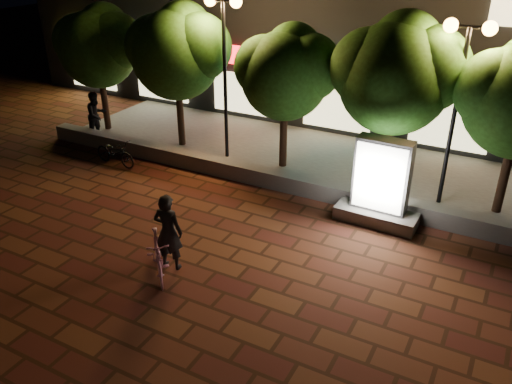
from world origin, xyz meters
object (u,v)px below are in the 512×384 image
Objects in this scene: street_lamp_right at (463,68)px; scooter_parked at (115,153)px; tree_mid at (287,70)px; street_lamp_left at (224,37)px; tree_right at (398,71)px; rider at (168,232)px; tree_left at (178,49)px; ad_kiosk at (380,189)px; tree_far_left at (99,44)px; pedestrian at (97,115)px; scooter_pink at (158,255)px.

street_lamp_right is 10.77m from scooter_parked.
street_lamp_left reaches higher than tree_mid.
tree_right is 2.71× the size of rider.
street_lamp_left is at bearing -79.38° from rider.
scooter_parked is at bearing -163.51° from tree_right.
rider reaches higher than scooter_parked.
ad_kiosk is (7.66, -1.96, -2.51)m from tree_left.
rider is at bearing -39.84° from tree_far_left.
pedestrian is at bearing -45.27° from rider.
tree_right is 0.98× the size of street_lamp_left.
street_lamp_right is 12.47m from pedestrian.
tree_right reaches higher than pedestrian.
tree_mid reaches higher than rider.
street_lamp_left reaches higher than pedestrian.
pedestrian is (-7.22, 5.35, 0.01)m from rider.
street_lamp_right is 2.89× the size of pedestrian.
street_lamp_right is 8.32m from rider.
tree_right is 3.04× the size of scooter_parked.
street_lamp_left is at bearing 180.00° from street_lamp_right.
ad_kiosk reaches higher than rider.
tree_left reaches higher than rider.
street_lamp_left is at bearing -76.39° from pedestrian.
street_lamp_left is at bearing -2.76° from tree_far_left.
tree_far_left is 4.52m from scooter_parked.
tree_right is 8.06m from scooter_pink.
tree_mid reaches higher than scooter_pink.
ad_kiosk is at bearing -89.50° from pedestrian.
street_lamp_right is 8.78m from scooter_pink.
rider is at bearing 38.98° from scooter_pink.
street_lamp_left is at bearing -177.19° from tree_right.
street_lamp_left is at bearing 64.70° from scooter_pink.
tree_left reaches higher than tree_far_left.
street_lamp_right is (8.95, -0.26, 0.45)m from tree_left.
tree_mid is 2.22m from street_lamp_left.
street_lamp_right is at bearing -1.21° from tree_far_left.
tree_right reaches higher than street_lamp_right.
tree_far_left is 10.81m from tree_right.
scooter_pink is 6.58m from scooter_parked.
rider is (7.57, -6.32, -2.36)m from tree_far_left.
street_lamp_right is at bearing -3.04° from tree_mid.
street_lamp_right reaches higher than scooter_parked.
ad_kiosk is 8.71m from scooter_parked.
tree_mid is at bearing -98.05° from rider.
scooter_parked is at bearing -119.35° from pedestrian.
tree_right reaches higher than ad_kiosk.
pedestrian is at bearing -163.00° from tree_left.
street_lamp_left is 7.00m from street_lamp_right.
tree_left is 0.94× the size of street_lamp_left.
tree_left is 7.30m from tree_right.
scooter_pink is 0.91× the size of rider.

